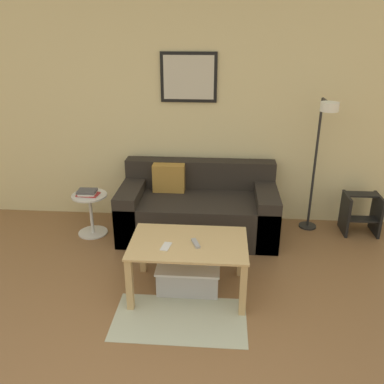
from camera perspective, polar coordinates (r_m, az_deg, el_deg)
The scene contains 11 objects.
wall_back at distance 4.76m, azimuth -1.59°, elevation 10.89°, with size 5.60×0.09×2.55m.
area_rug at distance 3.48m, azimuth -1.73°, elevation -17.38°, with size 1.09×0.60×0.01m, color #B2B79E.
couch at distance 4.61m, azimuth 0.84°, elevation -2.45°, with size 1.73×0.86×0.78m.
coffee_table at distance 3.56m, azimuth -0.48°, elevation -8.29°, with size 1.01×0.65×0.50m.
storage_bin at distance 3.75m, azimuth -0.52°, elevation -11.77°, with size 0.56×0.35×0.24m.
floor_lamp at distance 4.50m, azimuth 17.76°, elevation 6.70°, with size 0.20×0.51×1.53m.
side_table at distance 4.73m, azimuth -14.01°, elevation -2.50°, with size 0.39×0.39×0.48m.
book_stack at distance 4.65m, azimuth -14.45°, elevation -0.06°, with size 0.25×0.18×0.06m.
remote_control at distance 3.48m, azimuth 0.52°, elevation -7.20°, with size 0.04×0.15×0.02m, color #99999E.
cell_phone at distance 3.45m, azimuth -3.67°, elevation -7.63°, with size 0.07×0.14×0.01m, color silver.
step_stool at distance 5.02m, azimuth 22.62°, elevation -2.71°, with size 0.38×0.33×0.46m.
Camera 1 is at (0.49, -1.58, 2.23)m, focal length 38.00 mm.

